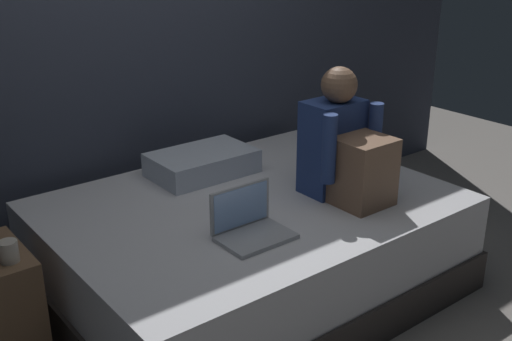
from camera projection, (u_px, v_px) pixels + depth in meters
ground_plane at (256, 330)px, 3.00m from camera, size 8.00×8.00×0.00m
wall_back at (119, 17)px, 3.39m from camera, size 5.60×0.10×2.70m
bed at (251, 247)px, 3.24m from camera, size 2.00×1.50×0.53m
person_sitting at (345, 149)px, 3.11m from camera, size 0.39×0.44×0.66m
laptop at (250, 225)px, 2.76m from camera, size 0.32×0.23×0.22m
pillow at (202, 163)px, 3.45m from camera, size 0.56×0.36×0.13m
mug at (9, 251)px, 2.49m from camera, size 0.08×0.08×0.09m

